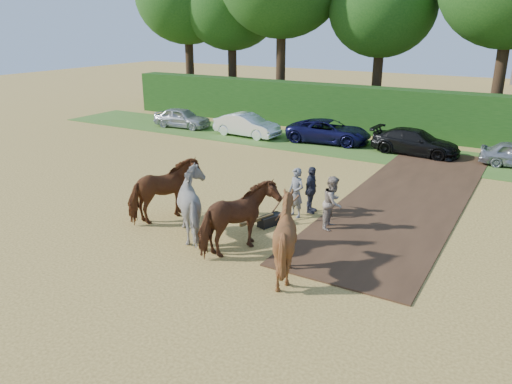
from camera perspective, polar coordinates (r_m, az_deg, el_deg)
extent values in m
plane|color=gold|center=(16.09, 5.48, -6.91)|extent=(120.00, 120.00, 0.00)
cube|color=#472D1C|center=(21.83, 16.98, -0.54)|extent=(4.50, 17.00, 0.05)
cube|color=#38601E|center=(28.71, 17.56, 3.96)|extent=(50.00, 5.00, 0.03)
cube|color=#14380F|center=(32.72, 19.72, 8.16)|extent=(46.00, 1.60, 3.00)
imported|color=tan|center=(17.71, 8.79, -1.21)|extent=(0.79, 0.98, 1.92)
imported|color=#282A35|center=(19.11, 6.31, 0.25)|extent=(0.54, 1.10, 1.82)
imported|color=brown|center=(18.47, -10.41, 0.11)|extent=(2.01, 2.93, 2.26)
imported|color=#BCB6A8|center=(17.00, -6.57, -1.36)|extent=(2.74, 2.53, 2.26)
imported|color=brown|center=(15.63, -2.03, -3.10)|extent=(2.01, 2.93, 2.26)
imported|color=#5F2E17|center=(14.40, 3.37, -5.11)|extent=(2.39, 2.53, 2.27)
cube|color=black|center=(18.04, 1.66, -3.24)|extent=(0.67, 1.04, 0.38)
cube|color=brown|center=(17.57, 0.11, -3.19)|extent=(0.58, 1.46, 0.11)
cylinder|color=brown|center=(18.43, 2.53, -1.41)|extent=(0.26, 1.09, 0.79)
cylinder|color=brown|center=(18.11, 3.56, -1.80)|extent=(0.55, 1.01, 0.79)
imported|color=#979890|center=(18.62, 4.61, -0.09)|extent=(0.80, 0.65, 1.89)
imported|color=#A8AAAE|center=(35.20, -8.44, 8.39)|extent=(4.13, 1.91, 1.37)
imported|color=white|center=(32.09, -1.05, 7.65)|extent=(4.50, 1.84, 1.45)
imported|color=#14143F|center=(30.65, 8.30, 6.87)|extent=(5.26, 2.85, 1.40)
imported|color=black|center=(28.99, 17.74, 5.47)|extent=(4.91, 2.28, 1.39)
cylinder|color=#382616|center=(44.15, -7.54, 13.47)|extent=(0.70, 0.70, 5.85)
cylinder|color=#382616|center=(42.27, -2.70, 13.06)|extent=(0.70, 0.70, 5.40)
ellipsoid|color=#163F11|center=(42.07, -2.82, 20.71)|extent=(7.80, 7.80, 7.18)
cylinder|color=#382616|center=(38.83, 2.82, 13.38)|extent=(0.70, 0.70, 6.53)
cylinder|color=#382616|center=(37.61, 13.59, 11.68)|extent=(0.70, 0.70, 5.17)
ellipsoid|color=#163F11|center=(37.37, 14.25, 19.85)|extent=(7.40, 7.40, 6.81)
cylinder|color=#382616|center=(35.05, 25.88, 10.59)|extent=(0.70, 0.70, 6.08)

